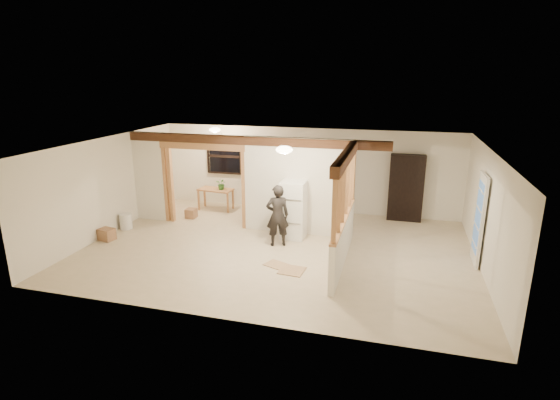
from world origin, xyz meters
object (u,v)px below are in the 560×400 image
(bookshelf, at_px, (406,188))
(work_table, at_px, (216,199))
(woman, at_px, (277,216))
(shop_vac, at_px, (163,202))
(refrigerator, at_px, (293,210))

(bookshelf, bearing_deg, work_table, -175.10)
(woman, relative_size, bookshelf, 0.80)
(shop_vac, relative_size, bookshelf, 0.27)
(woman, xyz_separation_m, bookshelf, (2.96, 2.80, 0.19))
(work_table, bearing_deg, woman, -36.07)
(woman, distance_m, shop_vac, 4.57)
(woman, height_order, bookshelf, bookshelf)
(work_table, relative_size, bookshelf, 0.55)
(refrigerator, xyz_separation_m, shop_vac, (-4.39, 1.22, -0.48))
(work_table, xyz_separation_m, bookshelf, (5.58, 0.48, 0.62))
(work_table, distance_m, shop_vac, 1.61)
(bookshelf, bearing_deg, shop_vac, -172.33)
(work_table, bearing_deg, shop_vac, -157.10)
(refrigerator, bearing_deg, woman, -110.97)
(refrigerator, height_order, woman, woman)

